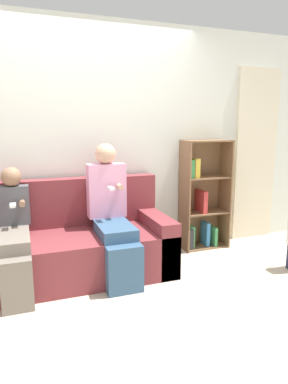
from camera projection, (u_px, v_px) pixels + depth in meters
The scene contains 7 objects.
ground_plane at pixel (109, 295), 3.00m from camera, with size 14.00×14.00×0.00m, color beige.
back_wall at pixel (84, 143), 3.65m from camera, with size 10.00×0.06×2.55m.
curtain_panel at pixel (255, 156), 4.37m from camera, with size 0.59×0.04×2.16m.
couch at pixel (63, 247), 3.32m from camera, with size 2.09×0.85×0.93m.
adult_seated at pixel (112, 210), 3.31m from camera, with size 0.38×0.79×1.29m.
child_seated at pixel (14, 231), 2.99m from camera, with size 0.29×0.80×1.09m.
bookshelf at pixel (201, 199), 4.10m from camera, with size 0.56×0.29×1.29m.
Camera 1 is at (-0.65, -2.71, 1.47)m, focal length 32.00 mm.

